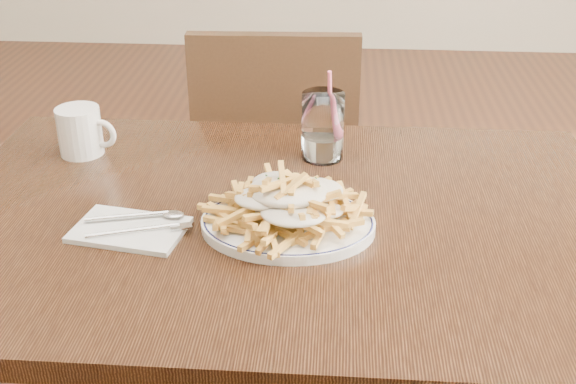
# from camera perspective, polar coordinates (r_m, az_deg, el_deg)

# --- Properties ---
(table) EXTENTS (1.20, 0.80, 0.75)m
(table) POSITION_cam_1_polar(r_m,az_deg,el_deg) (1.29, -0.73, -4.70)
(table) COLOR black
(table) RESTS_ON ground
(chair_far) EXTENTS (0.43, 0.43, 0.90)m
(chair_far) POSITION_cam_1_polar(r_m,az_deg,el_deg) (1.97, -0.89, 2.19)
(chair_far) COLOR black
(chair_far) RESTS_ON ground
(fries_plate) EXTENTS (0.34, 0.31, 0.02)m
(fries_plate) POSITION_cam_1_polar(r_m,az_deg,el_deg) (1.19, 0.00, -2.54)
(fries_plate) COLOR white
(fries_plate) RESTS_ON table
(loaded_fries) EXTENTS (0.26, 0.21, 0.07)m
(loaded_fries) POSITION_cam_1_polar(r_m,az_deg,el_deg) (1.17, 0.00, -0.48)
(loaded_fries) COLOR gold
(loaded_fries) RESTS_ON fries_plate
(napkin) EXTENTS (0.20, 0.15, 0.01)m
(napkin) POSITION_cam_1_polar(r_m,az_deg,el_deg) (1.22, -12.41, -2.93)
(napkin) COLOR silver
(napkin) RESTS_ON table
(cutlery) EXTENTS (0.19, 0.12, 0.01)m
(cutlery) POSITION_cam_1_polar(r_m,az_deg,el_deg) (1.22, -12.39, -2.49)
(cutlery) COLOR silver
(cutlery) RESTS_ON napkin
(water_glass) EXTENTS (0.08, 0.08, 0.18)m
(water_glass) POSITION_cam_1_polar(r_m,az_deg,el_deg) (1.42, 2.76, 4.91)
(water_glass) COLOR white
(water_glass) RESTS_ON table
(coffee_mug) EXTENTS (0.12, 0.09, 0.10)m
(coffee_mug) POSITION_cam_1_polar(r_m,az_deg,el_deg) (1.50, -16.04, 4.63)
(coffee_mug) COLOR white
(coffee_mug) RESTS_ON table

